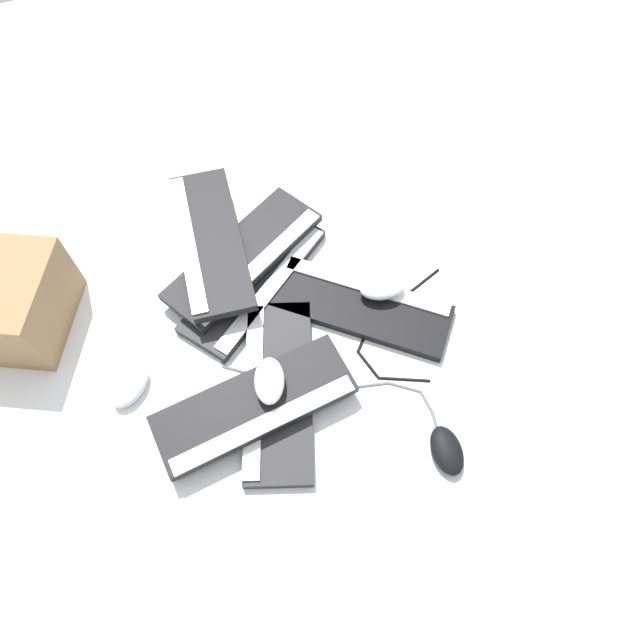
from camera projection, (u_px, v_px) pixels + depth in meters
ground_plane at (308, 333)px, 1.38m from camera, size 3.20×3.20×0.00m
keyboard_0 at (361, 306)px, 1.40m from camera, size 0.44×0.40×0.03m
keyboard_1 at (255, 280)px, 1.44m from camera, size 0.44×0.39×0.03m
keyboard_2 at (278, 389)px, 1.30m from camera, size 0.28×0.46×0.03m
keyboard_3 at (245, 256)px, 1.43m from camera, size 0.46×0.35×0.03m
keyboard_4 at (210, 241)px, 1.42m from camera, size 0.19×0.45×0.03m
keyboard_5 at (255, 405)px, 1.25m from camera, size 0.46×0.20×0.03m
mouse_0 at (382, 288)px, 1.38m from camera, size 0.12×0.09×0.04m
mouse_1 at (269, 381)px, 1.23m from camera, size 0.09×0.12×0.04m
mouse_2 at (130, 388)px, 1.29m from camera, size 0.12×0.12×0.04m
mouse_3 at (447, 450)px, 1.22m from camera, size 0.08×0.12×0.04m
cable_0 at (393, 330)px, 1.38m from camera, size 0.29×0.28×0.01m
cable_1 at (316, 377)px, 1.32m from camera, size 0.44×0.48×0.01m
cardboard_box at (18, 302)px, 1.31m from camera, size 0.27×0.31×0.19m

